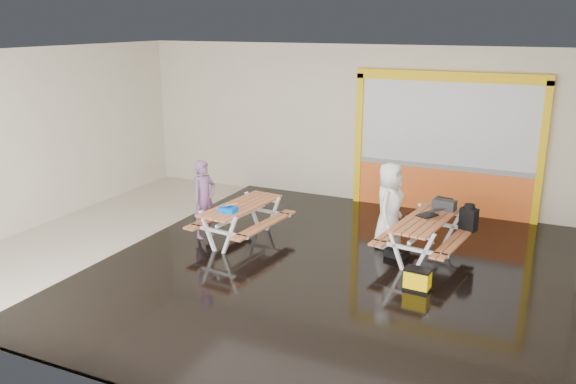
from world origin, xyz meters
The scene contains 14 objects.
room centered at (0.00, 0.00, 1.75)m, with size 10.02×8.02×3.52m.
deck centered at (1.25, 0.00, 0.03)m, with size 7.50×7.98×0.05m, color black.
kiosk centered at (2.20, 3.93, 1.44)m, with size 3.88×0.16×3.00m.
picnic_table_left centered at (-0.80, 0.60, 0.57)m, with size 1.44×1.96×0.74m.
picnic_table_right centered at (2.46, 1.20, 0.58)m, with size 1.51×2.03×0.75m.
person_left centered at (-1.53, 0.48, 0.78)m, with size 0.55×0.36×1.50m, color #6F4C71.
person_right centered at (1.73, 1.46, 0.79)m, with size 0.79×0.51×1.61m, color white.
laptop_left centered at (-0.89, 0.24, 0.78)m, with size 0.38×0.36×0.13m.
laptop_right centered at (2.48, 1.33, 0.81)m, with size 0.50×0.48×0.16m.
blue_pouch centered at (-0.80, 0.12, 0.78)m, with size 0.30×0.21×0.09m, color blue.
toolbox centered at (2.63, 1.83, 0.85)m, with size 0.42×0.26×0.23m.
backpack centered at (3.07, 1.75, 0.68)m, with size 0.33×0.27×0.48m.
dark_case centered at (2.02, 1.02, 0.12)m, with size 0.36×0.27×0.13m, color black.
fluke_bag centered at (2.65, -0.14, 0.21)m, with size 0.41×0.29×0.34m.
Camera 1 is at (4.37, -8.48, 4.00)m, focal length 37.16 mm.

